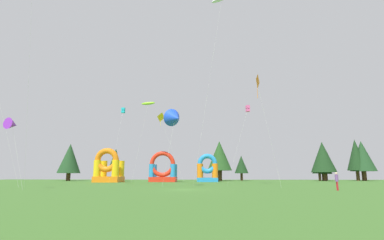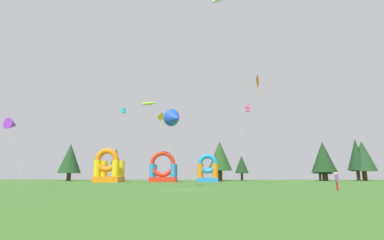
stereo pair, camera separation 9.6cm
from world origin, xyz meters
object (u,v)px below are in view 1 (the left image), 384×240
at_px(inflatable_blue_arch, 163,171).
at_px(person_near_camera, 337,180).
at_px(kite_lime_parafoil, 148,103).
at_px(inflatable_red_slide, 108,170).
at_px(kite_purple_delta, 12,124).
at_px(inflatable_yellow_castle, 207,172).
at_px(kite_pink_box, 248,109).
at_px(kite_cyan_box, 123,111).
at_px(kite_blue_delta, 175,118).
at_px(kite_yellow_diamond, 160,118).
at_px(kite_orange_diamond, 256,82).

bearing_deg(inflatable_blue_arch, person_near_camera, -55.77).
xyz_separation_m(kite_lime_parafoil, inflatable_red_slide, (-8.45, 3.98, -12.44)).
bearing_deg(kite_purple_delta, inflatable_yellow_castle, 58.61).
bearing_deg(kite_pink_box, kite_cyan_box, 143.98).
bearing_deg(kite_blue_delta, kite_pink_box, 31.99).
bearing_deg(inflatable_red_slide, person_near_camera, -41.72).
distance_m(kite_yellow_diamond, person_near_camera, 35.98).
relative_size(inflatable_yellow_castle, inflatable_blue_arch, 0.92).
bearing_deg(kite_pink_box, kite_blue_delta, -148.01).
bearing_deg(kite_lime_parafoil, inflatable_red_slide, 154.81).
height_order(kite_purple_delta, inflatable_red_slide, kite_purple_delta).
relative_size(inflatable_red_slide, inflatable_blue_arch, 1.06).
height_order(kite_purple_delta, kite_orange_diamond, kite_orange_diamond).
bearing_deg(inflatable_blue_arch, kite_orange_diamond, -62.92).
xyz_separation_m(kite_cyan_box, kite_yellow_diamond, (9.05, -5.44, -2.73)).
relative_size(kite_pink_box, person_near_camera, 6.83).
bearing_deg(person_near_camera, kite_blue_delta, -113.10).
xyz_separation_m(kite_purple_delta, inflatable_red_slide, (0.69, 28.80, -4.25)).
height_order(person_near_camera, inflatable_yellow_castle, inflatable_yellow_castle).
xyz_separation_m(kite_pink_box, inflatable_blue_arch, (-15.45, 17.80, -9.07)).
bearing_deg(kite_cyan_box, kite_pink_box, -36.02).
distance_m(kite_orange_diamond, person_near_camera, 12.97).
distance_m(kite_purple_delta, inflatable_blue_arch, 34.27).
relative_size(kite_purple_delta, inflatable_blue_arch, 1.17).
xyz_separation_m(kite_pink_box, kite_orange_diamond, (-0.49, -11.46, 0.49)).
xyz_separation_m(kite_lime_parafoil, inflatable_blue_arch, (1.96, 7.28, -12.69)).
xyz_separation_m(person_near_camera, inflatable_blue_arch, (-21.75, 31.98, 1.16)).
height_order(kite_orange_diamond, inflatable_red_slide, kite_orange_diamond).
height_order(kite_lime_parafoil, inflatable_blue_arch, kite_lime_parafoil).
bearing_deg(kite_yellow_diamond, kite_pink_box, -38.74).
bearing_deg(kite_pink_box, person_near_camera, -66.04).
relative_size(kite_blue_delta, inflatable_blue_arch, 1.61).
distance_m(kite_blue_delta, kite_pink_box, 12.38).
distance_m(kite_cyan_box, inflatable_red_slide, 13.20).
bearing_deg(inflatable_blue_arch, kite_pink_box, -49.04).
bearing_deg(inflatable_red_slide, kite_lime_parafoil, -25.19).
relative_size(kite_cyan_box, kite_pink_box, 1.34).
xyz_separation_m(person_near_camera, inflatable_red_slide, (-32.17, 28.68, 1.41)).
height_order(kite_purple_delta, kite_pink_box, kite_pink_box).
height_order(kite_orange_diamond, inflatable_blue_arch, kite_orange_diamond).
relative_size(kite_blue_delta, inflatable_red_slide, 1.51).
height_order(kite_purple_delta, person_near_camera, kite_purple_delta).
bearing_deg(kite_cyan_box, person_near_camera, -46.13).
distance_m(kite_cyan_box, person_near_camera, 46.41).
height_order(kite_blue_delta, kite_orange_diamond, kite_orange_diamond).
relative_size(kite_cyan_box, kite_blue_delta, 1.56).
bearing_deg(kite_lime_parafoil, inflatable_yellow_castle, 37.26).
xyz_separation_m(kite_cyan_box, kite_orange_diamond, (23.85, -29.16, -3.41)).
bearing_deg(kite_lime_parafoil, kite_yellow_diamond, 39.24).
height_order(kite_blue_delta, inflatable_red_slide, kite_blue_delta).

